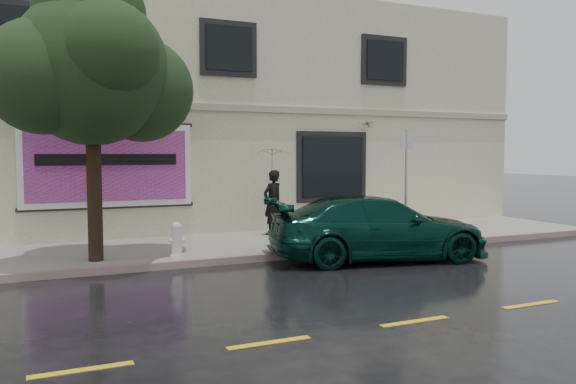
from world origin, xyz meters
name	(u,v)px	position (x,y,z in m)	size (l,w,h in m)	color
ground	(307,273)	(0.00, 0.00, 0.00)	(90.00, 90.00, 0.00)	black
sidewalk	(251,245)	(0.00, 3.25, 0.07)	(20.00, 3.50, 0.15)	#9A9892
curb	(278,256)	(0.00, 1.50, 0.07)	(20.00, 0.18, 0.16)	gray
road_marking	(415,321)	(0.00, -3.50, 0.01)	(19.00, 0.12, 0.01)	gold
building	(193,119)	(0.00, 9.00, 3.50)	(20.00, 8.12, 7.00)	beige
billboard	(108,165)	(-3.20, 4.92, 2.05)	(4.30, 0.16, 2.20)	white
car	(378,228)	(2.05, 0.63, 0.71)	(2.15, 4.86, 1.42)	#072C24
pedestrian	(273,202)	(0.97, 4.18, 1.03)	(0.64, 0.42, 1.76)	black
umbrella	(273,157)	(0.97, 4.18, 2.25)	(0.94, 0.94, 0.69)	black
street_tree	(92,70)	(-3.77, 2.20, 4.03)	(3.08, 3.08, 5.44)	black
fire_hydrant	(177,240)	(-2.18, 1.80, 0.53)	(0.32, 0.30, 0.77)	silver
sign_pole	(406,175)	(3.54, 1.70, 1.81)	(0.34, 0.07, 2.79)	#919299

